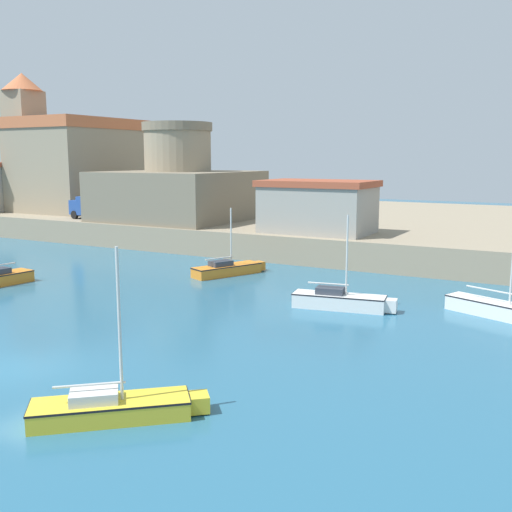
{
  "coord_description": "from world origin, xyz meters",
  "views": [
    {
      "loc": [
        18.74,
        -15.19,
        8.12
      ],
      "look_at": [
        0.86,
        17.17,
        2.0
      ],
      "focal_mm": 42.0,
      "sensor_mm": 36.0,
      "label": 1
    }
  ],
  "objects_px": {
    "sailboat_white_5": "(341,300)",
    "harbor_shed_mid_row": "(318,206)",
    "sailboat_white_2": "(503,310)",
    "church": "(76,161)",
    "sailboat_orange_0": "(228,269)",
    "sailboat_yellow_3": "(114,407)",
    "fortress": "(178,187)",
    "truck_on_quay": "(92,206)"
  },
  "relations": [
    {
      "from": "sailboat_white_5",
      "to": "harbor_shed_mid_row",
      "type": "height_order",
      "value": "harbor_shed_mid_row"
    },
    {
      "from": "harbor_shed_mid_row",
      "to": "sailboat_white_2",
      "type": "bearing_deg",
      "value": -38.15
    },
    {
      "from": "sailboat_white_5",
      "to": "church",
      "type": "xyz_separation_m",
      "value": [
        -40.38,
        20.89,
        7.19
      ]
    },
    {
      "from": "sailboat_orange_0",
      "to": "church",
      "type": "height_order",
      "value": "church"
    },
    {
      "from": "sailboat_yellow_3",
      "to": "sailboat_white_5",
      "type": "height_order",
      "value": "sailboat_yellow_3"
    },
    {
      "from": "sailboat_white_2",
      "to": "sailboat_yellow_3",
      "type": "xyz_separation_m",
      "value": [
        -9.18,
        -18.64,
        -0.03
      ]
    },
    {
      "from": "sailboat_white_5",
      "to": "fortress",
      "type": "relative_size",
      "value": 0.44
    },
    {
      "from": "sailboat_orange_0",
      "to": "sailboat_white_5",
      "type": "relative_size",
      "value": 0.99
    },
    {
      "from": "sailboat_orange_0",
      "to": "truck_on_quay",
      "type": "bearing_deg",
      "value": 157.75
    },
    {
      "from": "church",
      "to": "truck_on_quay",
      "type": "xyz_separation_m",
      "value": [
        9.27,
        -7.27,
        -4.31
      ]
    },
    {
      "from": "harbor_shed_mid_row",
      "to": "church",
      "type": "bearing_deg",
      "value": 168.69
    },
    {
      "from": "sailboat_yellow_3",
      "to": "fortress",
      "type": "relative_size",
      "value": 0.42
    },
    {
      "from": "sailboat_orange_0",
      "to": "sailboat_yellow_3",
      "type": "distance_m",
      "value": 23.41
    },
    {
      "from": "fortress",
      "to": "sailboat_orange_0",
      "type": "bearing_deg",
      "value": -43.22
    },
    {
      "from": "sailboat_orange_0",
      "to": "sailboat_yellow_3",
      "type": "bearing_deg",
      "value": -67.19
    },
    {
      "from": "sailboat_yellow_3",
      "to": "sailboat_white_5",
      "type": "distance_m",
      "value": 16.52
    },
    {
      "from": "fortress",
      "to": "truck_on_quay",
      "type": "xyz_separation_m",
      "value": [
        -7.61,
        -3.9,
        -1.86
      ]
    },
    {
      "from": "sailboat_yellow_3",
      "to": "fortress",
      "type": "height_order",
      "value": "fortress"
    },
    {
      "from": "fortress",
      "to": "harbor_shed_mid_row",
      "type": "distance_m",
      "value": 16.35
    },
    {
      "from": "harbor_shed_mid_row",
      "to": "sailboat_yellow_3",
      "type": "bearing_deg",
      "value": -78.46
    },
    {
      "from": "sailboat_white_2",
      "to": "fortress",
      "type": "xyz_separation_m",
      "value": [
        -31.47,
        15.35,
        4.77
      ]
    },
    {
      "from": "fortress",
      "to": "sailboat_white_2",
      "type": "bearing_deg",
      "value": -26.01
    },
    {
      "from": "sailboat_white_2",
      "to": "sailboat_white_5",
      "type": "height_order",
      "value": "sailboat_white_2"
    },
    {
      "from": "sailboat_yellow_3",
      "to": "sailboat_white_5",
      "type": "relative_size",
      "value": 0.97
    },
    {
      "from": "sailboat_white_2",
      "to": "sailboat_white_5",
      "type": "distance_m",
      "value": 8.25
    },
    {
      "from": "sailboat_white_5",
      "to": "truck_on_quay",
      "type": "bearing_deg",
      "value": 156.36
    },
    {
      "from": "sailboat_yellow_3",
      "to": "harbor_shed_mid_row",
      "type": "distance_m",
      "value": 31.66
    },
    {
      "from": "sailboat_white_5",
      "to": "truck_on_quay",
      "type": "height_order",
      "value": "sailboat_white_5"
    },
    {
      "from": "church",
      "to": "fortress",
      "type": "relative_size",
      "value": 1.19
    },
    {
      "from": "sailboat_orange_0",
      "to": "church",
      "type": "distance_m",
      "value": 34.74
    },
    {
      "from": "sailboat_white_5",
      "to": "fortress",
      "type": "bearing_deg",
      "value": 143.3
    },
    {
      "from": "church",
      "to": "truck_on_quay",
      "type": "distance_m",
      "value": 12.54
    },
    {
      "from": "truck_on_quay",
      "to": "harbor_shed_mid_row",
      "type": "bearing_deg",
      "value": 1.69
    },
    {
      "from": "fortress",
      "to": "sailboat_white_5",
      "type": "bearing_deg",
      "value": -36.7
    },
    {
      "from": "sailboat_white_2",
      "to": "truck_on_quay",
      "type": "height_order",
      "value": "sailboat_white_2"
    },
    {
      "from": "sailboat_white_2",
      "to": "harbor_shed_mid_row",
      "type": "height_order",
      "value": "harbor_shed_mid_row"
    },
    {
      "from": "sailboat_white_2",
      "to": "sailboat_yellow_3",
      "type": "height_order",
      "value": "sailboat_white_2"
    },
    {
      "from": "sailboat_white_2",
      "to": "truck_on_quay",
      "type": "relative_size",
      "value": 1.41
    },
    {
      "from": "sailboat_orange_0",
      "to": "sailboat_white_5",
      "type": "height_order",
      "value": "sailboat_white_5"
    },
    {
      "from": "sailboat_orange_0",
      "to": "sailboat_white_5",
      "type": "distance_m",
      "value": 11.5
    },
    {
      "from": "sailboat_orange_0",
      "to": "truck_on_quay",
      "type": "distance_m",
      "value": 22.68
    },
    {
      "from": "sailboat_white_5",
      "to": "truck_on_quay",
      "type": "xyz_separation_m",
      "value": [
        -31.12,
        13.62,
        2.87
      ]
    }
  ]
}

